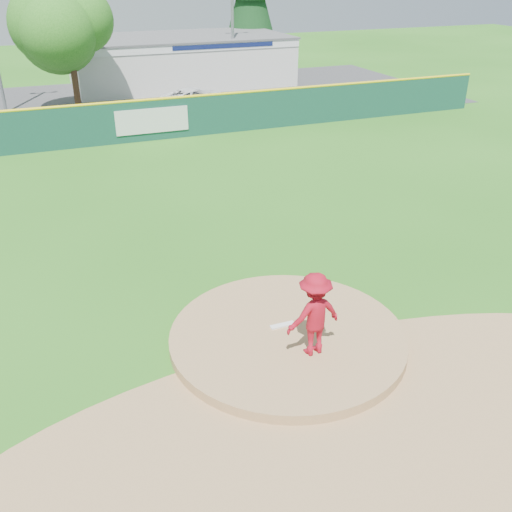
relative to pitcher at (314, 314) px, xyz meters
name	(u,v)px	position (x,y,z in m)	size (l,w,h in m)	color
ground	(287,341)	(-0.21, 0.85, -1.22)	(120.00, 120.00, 0.00)	#286B19
pitchers_mound	(287,341)	(-0.21, 0.85, -1.22)	(5.50, 5.50, 0.50)	#9E774C
pitching_rubber	(282,325)	(-0.21, 1.15, -0.95)	(0.60, 0.15, 0.04)	white
infield_dirt_arc	(352,428)	(-0.21, -2.15, -1.22)	(15.40, 15.40, 0.01)	#9E774C
parking_lot	(109,104)	(-0.21, 27.85, -1.21)	(44.00, 16.00, 0.02)	#38383A
pitcher	(314,314)	(0.00, 0.00, 0.00)	(1.25, 0.72, 1.94)	maroon
van	(197,98)	(4.64, 24.74, -0.59)	(2.03, 4.41, 1.23)	white
pool_building_grp	(180,60)	(5.79, 32.84, 0.44)	(15.20, 8.20, 3.31)	silver
fence_banners	(26,132)	(-5.23, 18.77, -0.22)	(15.27, 0.04, 1.20)	#5A0D0C
outfield_fence	(135,120)	(-0.21, 18.85, -0.13)	(40.00, 0.14, 2.07)	#134034
deciduous_tree	(68,31)	(-2.21, 25.85, 3.33)	(5.60, 5.60, 7.36)	#382314
light_pole_right	(232,3)	(8.79, 29.85, 4.32)	(1.75, 0.25, 10.00)	gray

